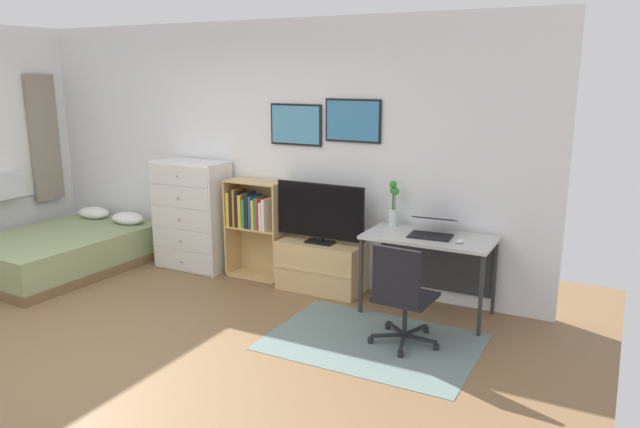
{
  "coord_description": "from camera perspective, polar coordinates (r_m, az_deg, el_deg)",
  "views": [
    {
      "loc": [
        3.53,
        -3.0,
        2.18
      ],
      "look_at": [
        1.17,
        1.5,
        0.97
      ],
      "focal_mm": 33.79,
      "sensor_mm": 36.0,
      "label": 1
    }
  ],
  "objects": [
    {
      "name": "office_chair",
      "position": [
        4.88,
        7.71,
        -7.45
      ],
      "size": [
        0.57,
        0.58,
        0.86
      ],
      "rotation": [
        0.0,
        0.0,
        -0.07
      ],
      "color": "#232326",
      "rests_on": "ground_plane"
    },
    {
      "name": "bed",
      "position": [
        7.37,
        -23.05,
        -3.2
      ],
      "size": [
        1.4,
        1.96,
        0.55
      ],
      "rotation": [
        0.0,
        0.0,
        -0.03
      ],
      "color": "brown",
      "rests_on": "ground_plane"
    },
    {
      "name": "bookshelf",
      "position": [
        6.49,
        -6.34,
        -0.52
      ],
      "size": [
        0.64,
        0.3,
        1.06
      ],
      "color": "tan",
      "rests_on": "ground_plane"
    },
    {
      "name": "ground_plane",
      "position": [
        5.11,
        -20.29,
        -12.76
      ],
      "size": [
        7.2,
        7.2,
        0.0
      ],
      "primitive_type": "plane",
      "color": "brown"
    },
    {
      "name": "tv_stand",
      "position": [
        6.14,
        0.09,
        -4.96
      ],
      "size": [
        0.87,
        0.41,
        0.5
      ],
      "color": "tan",
      "rests_on": "ground_plane"
    },
    {
      "name": "television",
      "position": [
        5.97,
        -0.01,
        0.08
      ],
      "size": [
        0.96,
        0.16,
        0.61
      ],
      "color": "black",
      "rests_on": "tv_stand"
    },
    {
      "name": "area_rug",
      "position": [
        5.1,
        4.99,
        -11.93
      ],
      "size": [
        1.7,
        1.2,
        0.01
      ],
      "primitive_type": "cube",
      "color": "slate",
      "rests_on": "ground_plane"
    },
    {
      "name": "desk",
      "position": [
        5.6,
        10.49,
        -3.22
      ],
      "size": [
        1.15,
        0.59,
        0.74
      ],
      "color": "silver",
      "rests_on": "ground_plane"
    },
    {
      "name": "wall_back_with_posters",
      "position": [
        6.52,
        -5.23,
        6.01
      ],
      "size": [
        6.12,
        0.09,
        2.7
      ],
      "color": "white",
      "rests_on": "ground_plane"
    },
    {
      "name": "bamboo_vase",
      "position": [
        5.75,
        6.97,
        0.86
      ],
      "size": [
        0.1,
        0.09,
        0.44
      ],
      "color": "silver",
      "rests_on": "desk"
    },
    {
      "name": "dresser",
      "position": [
        6.91,
        -11.99,
        -0.1
      ],
      "size": [
        0.83,
        0.46,
        1.22
      ],
      "color": "silver",
      "rests_on": "ground_plane"
    },
    {
      "name": "laptop",
      "position": [
        5.53,
        10.61,
        -1.29
      ],
      "size": [
        0.41,
        0.43,
        0.17
      ],
      "rotation": [
        0.0,
        0.0,
        0.08
      ],
      "color": "black",
      "rests_on": "desk"
    },
    {
      "name": "computer_mouse",
      "position": [
        5.33,
        13.11,
        -2.51
      ],
      "size": [
        0.06,
        0.1,
        0.03
      ],
      "primitive_type": "ellipsoid",
      "color": "silver",
      "rests_on": "desk"
    }
  ]
}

